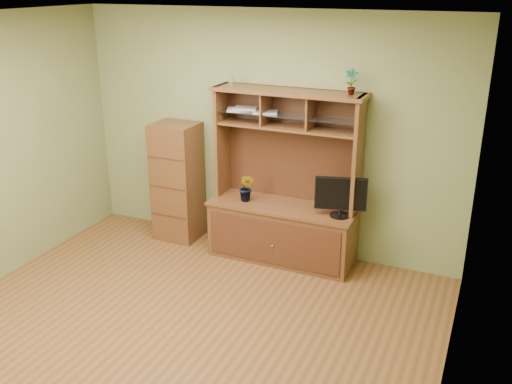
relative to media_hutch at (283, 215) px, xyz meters
The scene contains 8 objects.
room 1.94m from the media_hutch, 100.61° to the right, with size 4.54×4.04×2.74m.
media_hutch is the anchor object (origin of this frame).
monitor 0.75m from the media_hutch, ahead, with size 0.53×0.21×0.43m.
orchid_plant 0.51m from the media_hutch, 168.47° to the right, with size 0.18×0.14×0.32m, color #34531C.
top_plant 1.65m from the media_hutch, ahead, with size 0.14×0.09×0.26m, color #355C20.
reed_diffuser 1.63m from the media_hutch, behind, with size 0.05×0.05×0.27m.
magazines 1.21m from the media_hutch, behind, with size 0.62×0.29×0.04m.
side_cabinet 1.38m from the media_hutch, behind, with size 0.51×0.46×1.42m.
Camera 1 is at (2.39, -3.73, 2.99)m, focal length 40.00 mm.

